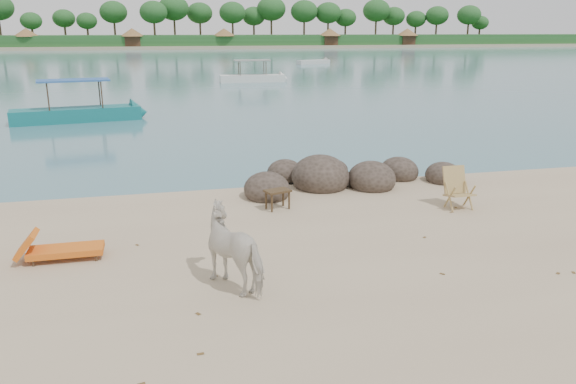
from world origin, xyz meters
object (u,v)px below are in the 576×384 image
Objects in this scene: boulders at (340,178)px; side_table at (278,201)px; lounge_chair at (66,248)px; deck_chair at (460,190)px; cow at (238,249)px; boat_near at (74,87)px.

side_table is (-2.22, -1.80, 0.01)m from boulders.
deck_chair reaches higher than lounge_chair.
cow is at bearing -128.72° from side_table.
cow is (-3.81, -5.86, 0.46)m from boulders.
boulders reaches higher than side_table.
deck_chair is 20.72m from boat_near.
cow reaches higher than lounge_chair.
boat_near is at bearing 121.40° from deck_chair.
deck_chair is at bearing -30.01° from side_table.
lounge_chair is (-4.69, -2.15, 0.02)m from side_table.
boat_near is at bearing 94.56° from side_table.
deck_chair is (6.02, 3.07, -0.19)m from cow.
lounge_chair is 1.72× the size of deck_chair.
deck_chair is at bearing 175.15° from cow.
cow is at bearing -31.69° from lounge_chair.
deck_chair is (9.13, 1.16, 0.25)m from lounge_chair.
boulders is at bearing 29.58° from lounge_chair.
lounge_chair reaches higher than side_table.
lounge_chair is at bearing -173.76° from deck_chair.
boat_near is (-5.06, 20.54, 0.97)m from cow.
boulders is 3.57m from deck_chair.
boat_near reaches higher than deck_chair.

